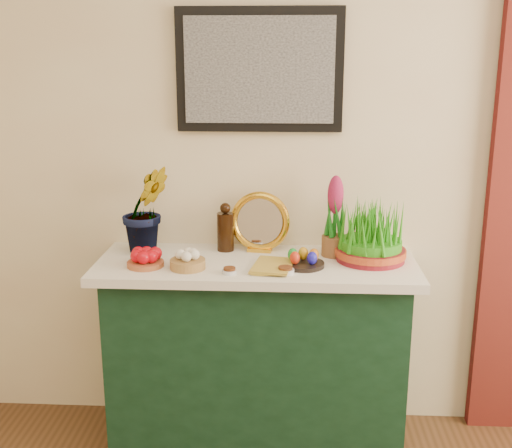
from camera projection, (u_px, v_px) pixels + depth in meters
The scene contains 14 objects.
room at pixel (409, 113), 0.77m from camera, with size 4.50×4.54×2.72m.
sideboard at pixel (257, 357), 2.94m from camera, with size 1.30×0.45×0.85m, color #143923.
tablecloth at pixel (257, 265), 2.82m from camera, with size 1.40×0.55×0.04m, color white.
hyacinth_green at pixel (146, 196), 2.87m from camera, with size 0.26×0.23×0.53m, color #186D17.
apple_bowl at pixel (145, 259), 2.73m from camera, with size 0.19×0.19×0.08m.
garlic_basket at pixel (188, 261), 2.71m from camera, with size 0.16×0.16×0.08m.
vinegar_cruet at pixel (225, 230), 2.94m from camera, with size 0.08×0.08×0.23m.
mirror at pixel (260, 222), 2.93m from camera, with size 0.28×0.10×0.28m.
book at pixel (254, 264), 2.73m from camera, with size 0.15×0.22×0.03m, color gold.
spice_dish_left at pixel (230, 271), 2.65m from camera, with size 0.06×0.06×0.03m.
spice_dish_right at pixel (285, 270), 2.65m from camera, with size 0.07×0.07×0.03m.
egg_plate at pixel (303, 260), 2.74m from camera, with size 0.21×0.21×0.07m.
hyacinth_pink at pixel (335, 220), 2.85m from camera, with size 0.11×0.11×0.37m.
wheatgrass_sabzeh at pixel (371, 236), 2.80m from camera, with size 0.31×0.31×0.25m.
Camera 1 is at (-0.08, -0.67, 1.77)m, focal length 45.00 mm.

